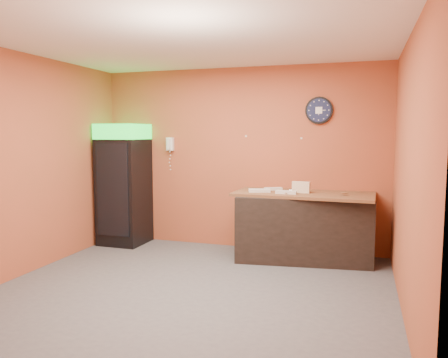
% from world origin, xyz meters
% --- Properties ---
extents(floor, '(4.50, 4.50, 0.00)m').
position_xyz_m(floor, '(0.00, 0.00, 0.00)').
color(floor, '#47474C').
rests_on(floor, ground).
extents(back_wall, '(4.50, 0.02, 2.80)m').
position_xyz_m(back_wall, '(0.00, 2.00, 1.40)').
color(back_wall, '#AE4F31').
rests_on(back_wall, floor).
extents(left_wall, '(0.02, 4.00, 2.80)m').
position_xyz_m(left_wall, '(-2.25, 0.00, 1.40)').
color(left_wall, '#AE4F31').
rests_on(left_wall, floor).
extents(right_wall, '(0.02, 4.00, 2.80)m').
position_xyz_m(right_wall, '(2.25, 0.00, 1.40)').
color(right_wall, '#AE4F31').
rests_on(right_wall, floor).
extents(ceiling, '(4.50, 4.00, 0.02)m').
position_xyz_m(ceiling, '(0.00, 0.00, 2.80)').
color(ceiling, white).
rests_on(ceiling, back_wall).
extents(beverage_cooler, '(0.69, 0.70, 1.94)m').
position_xyz_m(beverage_cooler, '(-1.85, 1.61, 0.95)').
color(beverage_cooler, black).
rests_on(beverage_cooler, floor).
extents(prep_counter, '(1.93, 1.04, 0.92)m').
position_xyz_m(prep_counter, '(1.05, 1.59, 0.46)').
color(prep_counter, black).
rests_on(prep_counter, floor).
extents(wall_clock, '(0.40, 0.06, 0.40)m').
position_xyz_m(wall_clock, '(1.20, 1.97, 2.13)').
color(wall_clock, black).
rests_on(wall_clock, back_wall).
extents(wall_phone, '(0.12, 0.10, 0.21)m').
position_xyz_m(wall_phone, '(-1.16, 1.95, 1.62)').
color(wall_phone, white).
rests_on(wall_phone, back_wall).
extents(butcher_paper, '(1.96, 0.96, 0.04)m').
position_xyz_m(butcher_paper, '(1.05, 1.59, 0.94)').
color(butcher_paper, brown).
rests_on(butcher_paper, prep_counter).
extents(sub_roll_stack, '(0.25, 0.11, 0.16)m').
position_xyz_m(sub_roll_stack, '(1.02, 1.57, 1.04)').
color(sub_roll_stack, beige).
rests_on(sub_roll_stack, butcher_paper).
extents(wrapped_sandwich_left, '(0.33, 0.21, 0.04)m').
position_xyz_m(wrapped_sandwich_left, '(0.44, 1.46, 0.98)').
color(wrapped_sandwich_left, silver).
rests_on(wrapped_sandwich_left, butcher_paper).
extents(wrapped_sandwich_mid, '(0.29, 0.11, 0.04)m').
position_xyz_m(wrapped_sandwich_mid, '(0.83, 1.40, 0.98)').
color(wrapped_sandwich_mid, silver).
rests_on(wrapped_sandwich_mid, butcher_paper).
extents(wrapped_sandwich_right, '(0.28, 0.21, 0.04)m').
position_xyz_m(wrapped_sandwich_right, '(0.59, 1.73, 0.98)').
color(wrapped_sandwich_right, silver).
rests_on(wrapped_sandwich_right, butcher_paper).
extents(kitchen_tool, '(0.05, 0.05, 0.05)m').
position_xyz_m(kitchen_tool, '(0.96, 1.72, 0.99)').
color(kitchen_tool, silver).
rests_on(kitchen_tool, butcher_paper).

